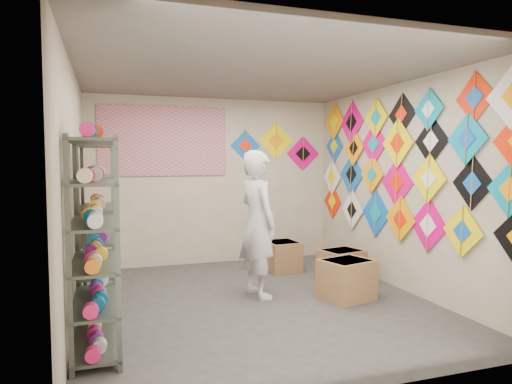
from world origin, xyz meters
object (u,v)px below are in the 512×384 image
object	(u,v)px
carton_c	(282,256)
shopkeeper	(258,224)
shelf_rack_back	(98,225)
carton_a	(347,280)
carton_b	(342,266)
shelf_rack_front	(95,245)

from	to	relation	value
carton_c	shopkeeper	bearing A→B (deg)	-128.69
shelf_rack_back	carton_a	bearing A→B (deg)	-13.69
shelf_rack_back	carton_a	size ratio (longest dim) A/B	3.25
shelf_rack_back	shopkeeper	size ratio (longest dim) A/B	1.05
carton_c	carton_b	bearing A→B (deg)	-60.99
shelf_rack_front	carton_a	bearing A→B (deg)	11.89
shelf_rack_back	carton_a	distance (m)	3.03
shelf_rack_front	shelf_rack_back	bearing A→B (deg)	90.00
shelf_rack_back	carton_c	distance (m)	2.87
shopkeeper	carton_c	distance (m)	1.51
shelf_rack_back	shopkeeper	bearing A→B (deg)	-6.83
carton_a	shelf_rack_back	bearing A→B (deg)	150.67
carton_b	carton_c	distance (m)	1.02
shopkeeper	shelf_rack_front	bearing A→B (deg)	108.72
shelf_rack_back	carton_b	distance (m)	3.28
shopkeeper	carton_c	xyz separation A→B (m)	(0.76, 1.11, -0.68)
shelf_rack_back	carton_a	xyz separation A→B (m)	(2.86, -0.70, -0.71)
shelf_rack_front	carton_b	distance (m)	3.54
shelf_rack_front	shelf_rack_back	size ratio (longest dim) A/B	1.00
shelf_rack_back	carton_b	xyz separation A→B (m)	(3.20, 0.04, -0.73)
shelf_rack_back	shopkeeper	world-z (taller)	shelf_rack_back
carton_b	carton_c	xyz separation A→B (m)	(-0.56, 0.85, 0.00)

